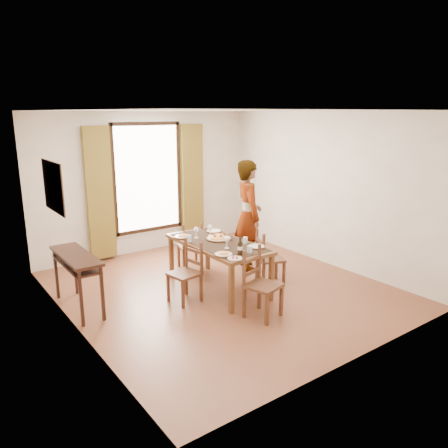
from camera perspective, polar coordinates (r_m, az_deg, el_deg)
ground at (r=6.90m, az=-0.26°, el=-8.44°), size 5.00×5.00×0.00m
room_shell at (r=6.56m, az=-0.97°, el=4.44°), size 4.60×5.10×2.74m
console_table at (r=6.32m, az=-18.75°, el=-4.76°), size 0.38×1.20×0.80m
dining_table at (r=6.68m, az=-0.79°, el=-2.93°), size 0.84×1.77×0.76m
chair_west at (r=6.36m, az=-4.97°, el=-6.50°), size 0.45×0.45×0.89m
chair_north at (r=7.62m, az=-4.40°, el=-3.05°), size 0.46×0.46×0.85m
chair_south at (r=5.88m, az=4.86°, el=-8.04°), size 0.51×0.51×0.94m
chair_east at (r=6.97m, az=5.84°, el=-4.64°), size 0.51×0.51×0.88m
man at (r=7.50m, az=3.19°, el=1.10°), size 1.00×0.92×1.91m
plate_sw at (r=6.05m, az=-0.08°, el=-3.83°), size 0.27×0.27×0.05m
plate_se at (r=6.41m, az=4.26°, el=-2.81°), size 0.27×0.27×0.05m
plate_nw at (r=6.93m, az=-5.42°, el=-1.52°), size 0.27×0.27×0.05m
plate_ne at (r=7.22m, az=-1.32°, el=-0.80°), size 0.27×0.27×0.05m
pasta_platter at (r=6.78m, az=-0.70°, el=-1.61°), size 0.40×0.40×0.10m
caprese_plate at (r=5.90m, az=1.44°, el=-4.41°), size 0.20×0.20×0.04m
wine_glass_a at (r=6.32m, az=0.38°, el=-2.41°), size 0.08×0.08×0.18m
wine_glass_b at (r=6.97m, az=-1.84°, el=-0.83°), size 0.08×0.08×0.18m
wine_glass_c at (r=6.85m, az=-3.64°, el=-1.10°), size 0.08×0.08×0.18m
tumbler_a at (r=6.57m, az=2.79°, el=-2.15°), size 0.07×0.07×0.10m
tumbler_b at (r=6.68m, az=-4.56°, el=-1.90°), size 0.07×0.07×0.10m
tumbler_c at (r=6.15m, az=3.37°, el=-3.33°), size 0.07×0.07×0.10m
wine_bottle at (r=6.04m, az=2.12°, el=-2.93°), size 0.07×0.07×0.25m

